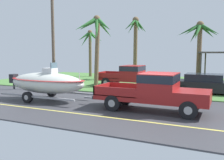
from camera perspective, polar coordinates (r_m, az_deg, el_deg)
ground at (r=20.42m, az=15.02°, el=-1.99°), size 36.00×22.00×0.11m
pickup_truck_towing at (r=12.29m, az=10.57°, el=-2.33°), size 5.71×2.01×1.88m
boat_on_trailer at (r=15.42m, az=-14.76°, el=-0.59°), size 6.37×2.40×2.28m
parked_pickup_background at (r=20.61m, az=4.66°, el=1.14°), size 5.47×2.11×1.80m
parked_sedan_near at (r=18.58m, az=20.79°, el=-0.87°), size 4.41×1.89×1.38m
palm_tree_near_left at (r=26.77m, az=5.45°, el=10.29°), size 2.69×2.85×6.60m
palm_tree_near_right at (r=29.33m, az=-4.98°, el=8.62°), size 2.95×3.13×5.45m
palm_tree_mid at (r=22.90m, az=19.43°, el=9.27°), size 3.74×3.39×5.55m
palm_tree_far_left at (r=20.27m, az=-3.71°, el=10.70°), size 3.05×3.59×5.82m
utility_pole at (r=20.40m, az=-13.37°, el=10.37°), size 0.24×1.80×8.42m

